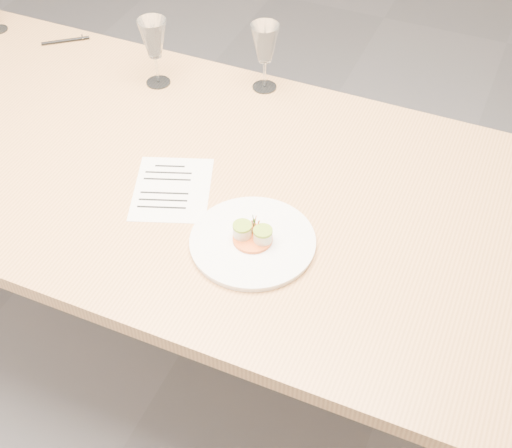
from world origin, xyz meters
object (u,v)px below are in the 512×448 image
at_px(dinner_plate, 253,241).
at_px(wine_glass_1, 154,40).
at_px(dining_table, 175,185).
at_px(recipe_sheet, 172,189).
at_px(ballpoint_pen, 66,41).
at_px(wine_glass_2, 265,45).

xyz_separation_m(dinner_plate, wine_glass_1, (-0.53, 0.50, 0.13)).
xyz_separation_m(dining_table, dinner_plate, (0.31, -0.18, 0.08)).
height_order(recipe_sheet, wine_glass_1, wine_glass_1).
relative_size(dining_table, recipe_sheet, 8.06).
bearing_deg(wine_glass_1, ballpoint_pen, 167.59).
bearing_deg(ballpoint_pen, wine_glass_1, -50.96).
distance_m(dinner_plate, wine_glass_1, 0.75).
xyz_separation_m(dinner_plate, ballpoint_pen, (-0.92, 0.59, -0.01)).
distance_m(wine_glass_1, wine_glass_2, 0.32).
distance_m(dining_table, dinner_plate, 0.36).
relative_size(ballpoint_pen, wine_glass_2, 0.61).
xyz_separation_m(dinner_plate, recipe_sheet, (-0.27, 0.10, -0.01)).
height_order(dining_table, recipe_sheet, recipe_sheet).
xyz_separation_m(dining_table, wine_glass_1, (-0.23, 0.33, 0.21)).
relative_size(dinner_plate, wine_glass_1, 1.43).
relative_size(dining_table, ballpoint_pen, 18.85).
bearing_deg(wine_glass_2, dinner_plate, -69.50).
distance_m(dinner_plate, wine_glass_2, 0.66).
bearing_deg(dinner_plate, recipe_sheet, 160.24).
height_order(dining_table, wine_glass_1, wine_glass_1).
distance_m(dining_table, recipe_sheet, 0.11).
height_order(dining_table, wine_glass_2, wine_glass_2).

